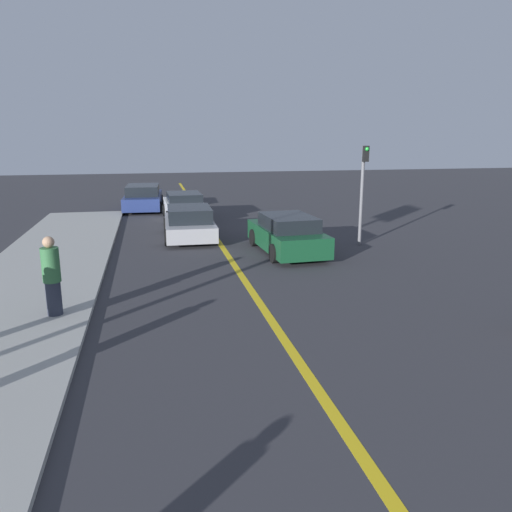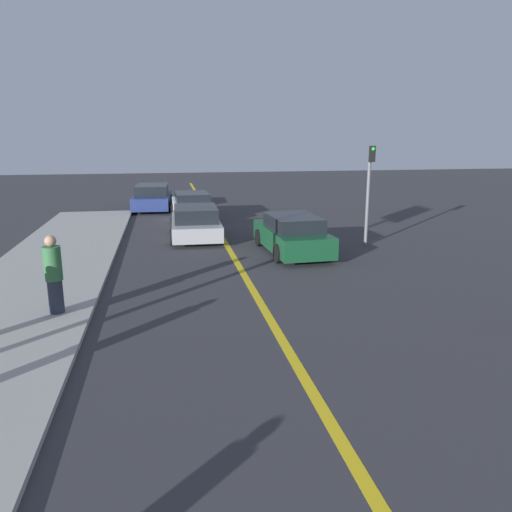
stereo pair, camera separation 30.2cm
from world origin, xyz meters
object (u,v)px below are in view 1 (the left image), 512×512
object	(u,v)px
car_far_distant	(184,206)
car_parked_left_lot	(143,198)
car_ahead_center	(189,223)
traffic_light	(363,184)
car_near_right_lane	(287,234)
pedestrian_by_sign	(52,276)

from	to	relation	value
car_far_distant	car_parked_left_lot	bearing A→B (deg)	115.92
car_far_distant	car_parked_left_lot	xyz separation A→B (m)	(-1.96, 3.75, 0.02)
car_far_distant	car_ahead_center	bearing A→B (deg)	-93.21
car_far_distant	traffic_light	xyz separation A→B (m)	(5.91, -7.26, 1.61)
car_ahead_center	car_far_distant	bearing A→B (deg)	89.71
car_ahead_center	traffic_light	bearing A→B (deg)	-22.12
car_parked_left_lot	traffic_light	distance (m)	13.63
car_near_right_lane	pedestrian_by_sign	bearing A→B (deg)	-145.57
car_near_right_lane	car_ahead_center	bearing A→B (deg)	131.24
car_near_right_lane	car_far_distant	xyz separation A→B (m)	(-2.96, 7.83, -0.01)
car_near_right_lane	pedestrian_by_sign	world-z (taller)	pedestrian_by_sign
car_ahead_center	traffic_light	world-z (taller)	traffic_light
car_ahead_center	car_parked_left_lot	bearing A→B (deg)	103.56
car_near_right_lane	pedestrian_by_sign	distance (m)	8.45
pedestrian_by_sign	traffic_light	bearing A→B (deg)	30.52
car_ahead_center	car_far_distant	world-z (taller)	car_far_distant
car_far_distant	pedestrian_by_sign	xyz separation A→B (m)	(-3.75, -12.96, 0.36)
car_parked_left_lot	pedestrian_by_sign	bearing A→B (deg)	-93.25
car_near_right_lane	car_far_distant	size ratio (longest dim) A/B	1.06
car_ahead_center	pedestrian_by_sign	size ratio (longest dim) A/B	2.39
pedestrian_by_sign	traffic_light	world-z (taller)	traffic_light
car_ahead_center	traffic_light	distance (m)	6.78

